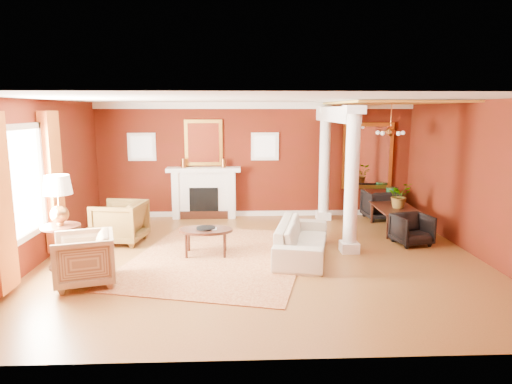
{
  "coord_description": "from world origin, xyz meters",
  "views": [
    {
      "loc": [
        -0.46,
        -8.11,
        2.72
      ],
      "look_at": [
        -0.1,
        0.56,
        1.15
      ],
      "focal_mm": 32.0,
      "sensor_mm": 36.0,
      "label": 1
    }
  ],
  "objects_px": {
    "dining_table": "(396,212)",
    "side_table": "(59,205)",
    "sofa": "(302,233)",
    "armchair_leopard": "(120,220)",
    "armchair_stripe": "(84,257)",
    "coffee_table": "(206,231)"
  },
  "relations": [
    {
      "from": "dining_table",
      "to": "side_table",
      "type": "bearing_deg",
      "value": 110.98
    },
    {
      "from": "sofa",
      "to": "side_table",
      "type": "distance_m",
      "value": 4.34
    },
    {
      "from": "armchair_leopard",
      "to": "side_table",
      "type": "bearing_deg",
      "value": -13.04
    },
    {
      "from": "sofa",
      "to": "dining_table",
      "type": "relative_size",
      "value": 1.44
    },
    {
      "from": "side_table",
      "to": "dining_table",
      "type": "bearing_deg",
      "value": 18.44
    },
    {
      "from": "armchair_stripe",
      "to": "coffee_table",
      "type": "xyz_separation_m",
      "value": [
        1.81,
        1.4,
        0.01
      ]
    },
    {
      "from": "coffee_table",
      "to": "dining_table",
      "type": "distance_m",
      "value": 4.5
    },
    {
      "from": "armchair_leopard",
      "to": "armchair_stripe",
      "type": "relative_size",
      "value": 1.06
    },
    {
      "from": "sofa",
      "to": "dining_table",
      "type": "distance_m",
      "value": 2.95
    },
    {
      "from": "dining_table",
      "to": "sofa",
      "type": "bearing_deg",
      "value": 128.23
    },
    {
      "from": "armchair_stripe",
      "to": "side_table",
      "type": "xyz_separation_m",
      "value": [
        -0.63,
        0.78,
        0.66
      ]
    },
    {
      "from": "armchair_stripe",
      "to": "sofa",
      "type": "bearing_deg",
      "value": 92.99
    },
    {
      "from": "coffee_table",
      "to": "side_table",
      "type": "relative_size",
      "value": 0.62
    },
    {
      "from": "coffee_table",
      "to": "armchair_leopard",
      "type": "bearing_deg",
      "value": 154.0
    },
    {
      "from": "sofa",
      "to": "armchair_leopard",
      "type": "relative_size",
      "value": 2.3
    },
    {
      "from": "sofa",
      "to": "dining_table",
      "type": "bearing_deg",
      "value": -41.66
    },
    {
      "from": "armchair_leopard",
      "to": "side_table",
      "type": "xyz_separation_m",
      "value": [
        -0.62,
        -1.51,
        0.64
      ]
    },
    {
      "from": "armchair_leopard",
      "to": "dining_table",
      "type": "distance_m",
      "value": 6.07
    },
    {
      "from": "armchair_stripe",
      "to": "coffee_table",
      "type": "distance_m",
      "value": 2.29
    },
    {
      "from": "sofa",
      "to": "coffee_table",
      "type": "distance_m",
      "value": 1.81
    },
    {
      "from": "sofa",
      "to": "dining_table",
      "type": "height_order",
      "value": "sofa"
    },
    {
      "from": "armchair_stripe",
      "to": "dining_table",
      "type": "bearing_deg",
      "value": 100.04
    }
  ]
}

